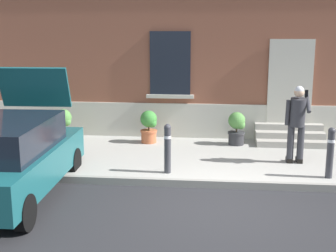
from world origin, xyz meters
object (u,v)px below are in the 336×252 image
at_px(hatchback_car_teal, 9,157).
at_px(planter_olive, 64,124).
at_px(person_on_phone, 297,120).
at_px(planter_charcoal, 237,128).
at_px(bollard_far_left, 168,147).
at_px(planter_terracotta, 149,126).
at_px(bollard_near_person, 330,151).

relative_size(hatchback_car_teal, planter_olive, 4.78).
height_order(person_on_phone, planter_olive, person_on_phone).
bearing_deg(planter_charcoal, planter_olive, -179.38).
distance_m(bollard_far_left, planter_terracotta, 2.65).
height_order(planter_terracotta, planter_charcoal, same).
bearing_deg(planter_olive, planter_charcoal, 0.62).
height_order(bollard_near_person, planter_terracotta, bollard_near_person).
height_order(person_on_phone, planter_charcoal, person_on_phone).
bearing_deg(bollard_far_left, planter_charcoal, 58.79).
xyz_separation_m(planter_olive, planter_charcoal, (4.60, 0.05, 0.00)).
bearing_deg(bollard_near_person, planter_charcoal, 124.28).
distance_m(planter_olive, planter_terracotta, 2.30).
bearing_deg(person_on_phone, planter_terracotta, 165.98).
xyz_separation_m(hatchback_car_teal, planter_charcoal, (4.35, 3.91, -0.19)).
bearing_deg(person_on_phone, planter_olive, 175.19).
height_order(bollard_near_person, bollard_far_left, same).
relative_size(planter_olive, planter_charcoal, 1.00).
xyz_separation_m(planter_terracotta, planter_charcoal, (2.30, 0.01, 0.00)).
bearing_deg(planter_charcoal, person_on_phone, -52.00).
distance_m(bollard_near_person, planter_terracotta, 4.77).
xyz_separation_m(person_on_phone, planter_charcoal, (-1.23, 1.57, -0.55)).
bearing_deg(bollard_far_left, planter_olive, 140.60).
xyz_separation_m(hatchback_car_teal, bollard_near_person, (6.10, 1.35, -0.09)).
height_order(bollard_near_person, planter_olive, bollard_near_person).
relative_size(hatchback_car_teal, planter_terracotta, 4.78).
height_order(hatchback_car_teal, bollard_far_left, hatchback_car_teal).
height_order(hatchback_car_teal, planter_terracotta, hatchback_car_teal).
bearing_deg(bollard_far_left, hatchback_car_teal, -154.26).
xyz_separation_m(bollard_near_person, planter_olive, (-6.34, 2.50, -0.11)).
distance_m(person_on_phone, planter_charcoal, 2.07).
xyz_separation_m(hatchback_car_teal, person_on_phone, (5.58, 2.33, 0.35)).
xyz_separation_m(bollard_near_person, planter_terracotta, (-4.04, 2.54, -0.11)).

